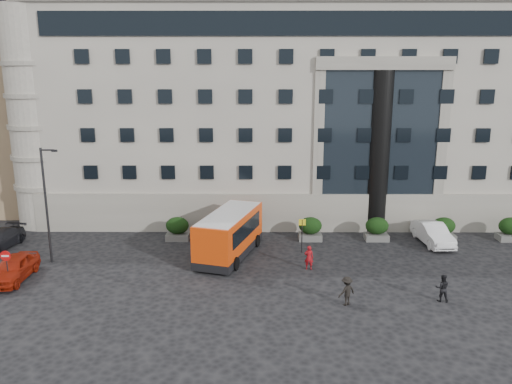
% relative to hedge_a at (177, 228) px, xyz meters
% --- Properties ---
extents(ground, '(120.00, 120.00, 0.00)m').
position_rel_hedge_a_xyz_m(ground, '(4.00, -7.80, -0.93)').
color(ground, black).
rests_on(ground, ground).
extents(civic_building, '(44.00, 24.00, 18.00)m').
position_rel_hedge_a_xyz_m(civic_building, '(10.00, 14.20, 8.07)').
color(civic_building, '#9D968B').
rests_on(civic_building, ground).
extents(entrance_column, '(1.80, 1.80, 13.00)m').
position_rel_hedge_a_xyz_m(entrance_column, '(16.00, 2.50, 5.57)').
color(entrance_column, black).
rests_on(entrance_column, ground).
extents(apartment_far, '(13.00, 13.00, 22.00)m').
position_rel_hedge_a_xyz_m(apartment_far, '(-23.00, 30.20, 10.07)').
color(apartment_far, '#836A4C').
rests_on(apartment_far, ground).
extents(hedge_a, '(1.80, 1.26, 1.84)m').
position_rel_hedge_a_xyz_m(hedge_a, '(0.00, 0.00, 0.00)').
color(hedge_a, '#5C5D5A').
rests_on(hedge_a, ground).
extents(hedge_b, '(1.80, 1.26, 1.84)m').
position_rel_hedge_a_xyz_m(hedge_b, '(5.20, 0.00, 0.00)').
color(hedge_b, '#5C5D5A').
rests_on(hedge_b, ground).
extents(hedge_c, '(1.80, 1.26, 1.84)m').
position_rel_hedge_a_xyz_m(hedge_c, '(10.40, 0.00, 0.00)').
color(hedge_c, '#5C5D5A').
rests_on(hedge_c, ground).
extents(hedge_d, '(1.80, 1.26, 1.84)m').
position_rel_hedge_a_xyz_m(hedge_d, '(15.60, 0.00, 0.00)').
color(hedge_d, '#5C5D5A').
rests_on(hedge_d, ground).
extents(hedge_e, '(1.80, 1.26, 1.84)m').
position_rel_hedge_a_xyz_m(hedge_e, '(20.80, 0.00, 0.00)').
color(hedge_e, '#5C5D5A').
rests_on(hedge_e, ground).
extents(hedge_f, '(1.80, 1.26, 1.84)m').
position_rel_hedge_a_xyz_m(hedge_f, '(26.00, 0.00, 0.00)').
color(hedge_f, '#5C5D5A').
rests_on(hedge_f, ground).
extents(street_lamp, '(1.16, 0.18, 8.00)m').
position_rel_hedge_a_xyz_m(street_lamp, '(-7.94, -4.80, 3.44)').
color(street_lamp, '#262628').
rests_on(street_lamp, ground).
extents(bus_stop_sign, '(0.50, 0.08, 2.52)m').
position_rel_hedge_a_xyz_m(bus_stop_sign, '(9.50, -2.80, 0.80)').
color(bus_stop_sign, '#262628').
rests_on(bus_stop_sign, ground).
extents(no_entry_sign, '(0.64, 0.16, 2.32)m').
position_rel_hedge_a_xyz_m(no_entry_sign, '(-9.00, -8.84, 0.72)').
color(no_entry_sign, '#262628').
rests_on(no_entry_sign, ground).
extents(minibus, '(4.72, 8.03, 3.17)m').
position_rel_hedge_a_xyz_m(minibus, '(4.28, -3.47, 0.82)').
color(minibus, '#E43E0A').
rests_on(minibus, ground).
extents(red_truck, '(2.67, 5.52, 2.95)m').
position_rel_hedge_a_xyz_m(red_truck, '(-11.63, 6.40, 0.58)').
color(red_truck, '#9A240B').
rests_on(red_truck, ground).
extents(parked_car_a, '(1.88, 4.59, 1.56)m').
position_rel_hedge_a_xyz_m(parked_car_a, '(-9.13, -7.83, -0.15)').
color(parked_car_a, '#9C1D0B').
rests_on(parked_car_a, ground).
extents(parked_car_d, '(3.04, 5.85, 1.58)m').
position_rel_hedge_a_xyz_m(parked_car_d, '(-7.50, 7.83, -0.14)').
color(parked_car_d, black).
rests_on(parked_car_d, ground).
extents(white_taxi, '(2.11, 5.06, 1.63)m').
position_rel_hedge_a_xyz_m(white_taxi, '(19.69, -0.80, -0.11)').
color(white_taxi, white).
rests_on(white_taxi, ground).
extents(pedestrian_a, '(0.65, 0.46, 1.66)m').
position_rel_hedge_a_xyz_m(pedestrian_a, '(9.70, -6.01, -0.10)').
color(pedestrian_a, '#9F0F16').
rests_on(pedestrian_a, ground).
extents(pedestrian_b, '(0.88, 0.73, 1.63)m').
position_rel_hedge_a_xyz_m(pedestrian_b, '(16.86, -10.74, -0.11)').
color(pedestrian_b, black).
rests_on(pedestrian_b, ground).
extents(pedestrian_c, '(1.26, 1.11, 1.69)m').
position_rel_hedge_a_xyz_m(pedestrian_c, '(11.32, -11.26, -0.08)').
color(pedestrian_c, black).
rests_on(pedestrian_c, ground).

